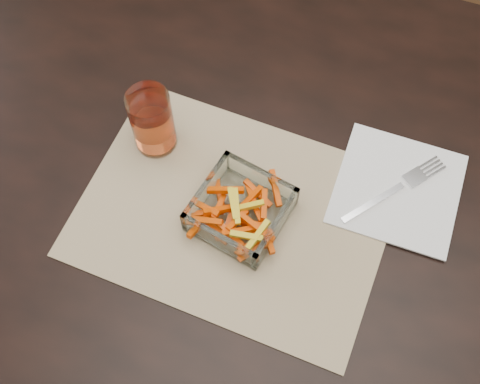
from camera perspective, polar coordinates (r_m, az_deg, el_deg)
name	(u,v)px	position (r m, az deg, el deg)	size (l,w,h in m)	color
dining_table	(338,216)	(1.01, 9.28, -2.31)	(1.60, 0.90, 0.75)	black
placemat	(234,213)	(0.90, -0.59, -2.02)	(0.45, 0.33, 0.00)	tan
glass_bowl	(241,211)	(0.88, 0.06, -1.79)	(0.15, 0.15, 0.05)	white
tumbler	(152,123)	(0.92, -8.31, 6.53)	(0.07, 0.07, 0.12)	white
napkin	(398,189)	(0.95, 14.71, 0.31)	(0.18, 0.18, 0.00)	white
fork	(397,188)	(0.94, 14.64, 0.34)	(0.13, 0.16, 0.00)	silver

